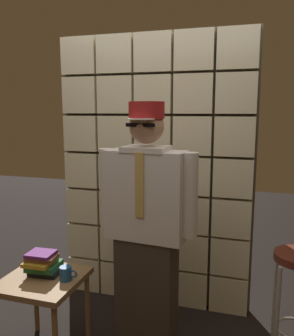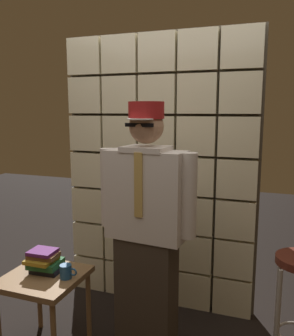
% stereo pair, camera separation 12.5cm
% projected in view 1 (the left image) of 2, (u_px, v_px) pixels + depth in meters
% --- Properties ---
extents(glass_block_wall, '(1.70, 0.10, 2.37)m').
position_uv_depth(glass_block_wall, '(153.00, 174.00, 3.06)').
color(glass_block_wall, beige).
rests_on(glass_block_wall, ground).
extents(standing_person, '(0.71, 0.32, 1.76)m').
position_uv_depth(standing_person, '(147.00, 228.00, 2.40)').
color(standing_person, '#382D23').
rests_on(standing_person, ground).
extents(side_table, '(0.52, 0.52, 0.58)m').
position_uv_depth(side_table, '(43.00, 288.00, 2.43)').
color(side_table, brown).
rests_on(side_table, ground).
extents(book_stack, '(0.23, 0.22, 0.16)m').
position_uv_depth(book_stack, '(43.00, 264.00, 2.46)').
color(book_stack, black).
rests_on(book_stack, side_table).
extents(coffee_mug, '(0.13, 0.08, 0.09)m').
position_uv_depth(coffee_mug, '(66.00, 273.00, 2.37)').
color(coffee_mug, navy).
rests_on(coffee_mug, side_table).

